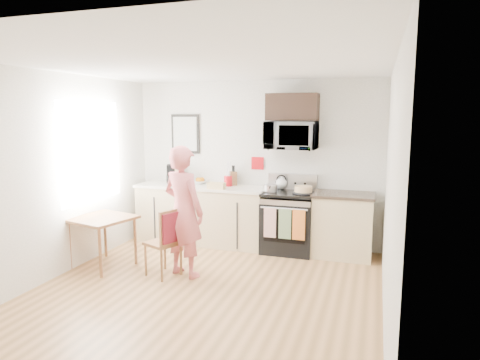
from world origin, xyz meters
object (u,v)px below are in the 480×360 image
(dining_table, at_px, (102,223))
(chair, at_px, (169,234))
(range, at_px, (289,223))
(microwave, at_px, (291,135))
(cake, at_px, (303,190))
(person, at_px, (183,211))

(dining_table, bearing_deg, chair, -4.80)
(range, distance_m, microwave, 1.33)
(microwave, distance_m, cake, 0.83)
(microwave, xyz_separation_m, cake, (0.22, -0.17, -0.78))
(dining_table, bearing_deg, range, 32.28)
(dining_table, xyz_separation_m, chair, (1.06, -0.09, -0.04))
(dining_table, height_order, cake, cake)
(person, distance_m, dining_table, 1.22)
(microwave, bearing_deg, dining_table, -145.88)
(person, xyz_separation_m, cake, (1.31, 1.32, 0.13))
(range, distance_m, dining_table, 2.70)
(cake, bearing_deg, chair, -134.62)
(person, bearing_deg, chair, 66.97)
(range, bearing_deg, cake, -15.76)
(person, height_order, dining_table, person)
(range, bearing_deg, dining_table, -147.72)
(range, xyz_separation_m, microwave, (-0.00, 0.10, 1.32))
(chair, bearing_deg, dining_table, -162.43)
(microwave, relative_size, person, 0.45)
(microwave, relative_size, cake, 2.41)
(microwave, relative_size, dining_table, 0.98)
(cake, bearing_deg, range, 164.24)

